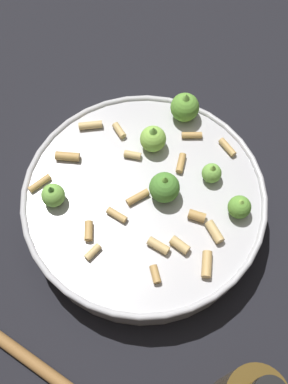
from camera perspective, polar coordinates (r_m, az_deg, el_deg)
The scene contains 3 objects.
ground_plane at distance 0.69m, azimuth 0.00°, elevation -2.44°, with size 2.40×2.40×0.00m, color black.
cooking_pan at distance 0.66m, azimuth 0.11°, elevation -1.09°, with size 0.34×0.34×0.11m.
wooden_spoon at distance 0.65m, azimuth -14.60°, elevation -18.46°, with size 0.12×0.22×0.02m.
Camera 1 is at (0.15, 0.24, 0.63)m, focal length 44.07 mm.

